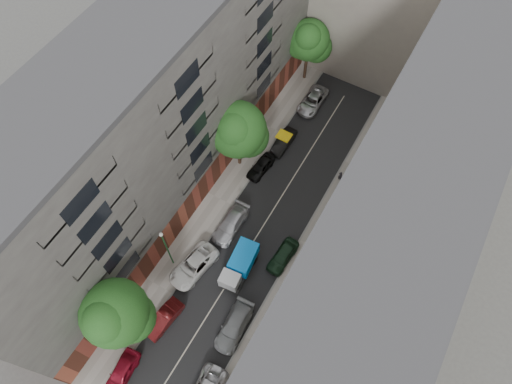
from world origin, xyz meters
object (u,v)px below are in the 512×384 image
Objects in this scene: car_left_0 at (122,373)px; tree_mid at (238,132)px; car_left_4 at (261,167)px; tarp_truck at (240,265)px; car_right_2 at (283,256)px; car_left_5 at (284,141)px; car_left_6 at (313,101)px; tree_far at (309,42)px; car_left_3 at (231,224)px; tree_near at (116,315)px; lamp_post at (166,246)px; pedestrian at (340,176)px; car_left_1 at (164,319)px; car_right_1 at (234,326)px; car_left_2 at (194,266)px.

tree_mid is (-2.38, 23.89, 5.25)m from car_left_0.
tree_mid is (-2.38, -0.51, 5.29)m from car_left_4.
tarp_truck is 1.22× the size of car_left_0.
car_left_5 is at bearing 121.81° from car_right_2.
tree_far is (-2.71, 3.29, 5.21)m from car_left_6.
car_left_3 is 1.24× the size of car_left_5.
car_left_5 is 13.81m from car_right_2.
lamp_post is (-0.84, 7.38, -2.16)m from tree_near.
lamp_post is 4.59× the size of pedestrian.
car_left_0 is 5.62m from car_left_1.
lamp_post reaches higher than car_left_6.
tarp_truck is 1.01× the size of car_left_3.
car_left_3 is 1.01× the size of car_left_6.
tree_near is at bearing -87.52° from car_left_4.
tree_mid is (-1.11, 20.65, -0.54)m from tree_near.
lamp_post reaches higher than car_right_2.
car_left_3 is 1.30× the size of car_left_4.
car_left_3 is at bearing 119.25° from car_right_1.
car_left_4 is 0.94× the size of car_right_2.
car_right_2 is at bearing 38.30° from tarp_truck.
tree_near is 1.11× the size of tree_far.
car_left_2 is 1.07× the size of car_right_1.
tree_far is at bearing 89.59° from lamp_post.
car_left_1 is at bearing -160.14° from car_right_1.
pedestrian is (7.30, -8.12, 0.20)m from car_left_6.
car_left_2 is 1.30× the size of car_right_2.
car_right_2 is 24.75m from tree_far.
car_left_5 is at bearing 102.11° from car_right_1.
car_left_1 is 0.44× the size of tree_near.
tree_near is (-1.74, -2.36, 5.81)m from car_left_1.
car_left_6 is 0.99× the size of car_right_1.
car_left_0 is 0.83× the size of car_left_6.
tarp_truck reaches higher than car_right_1.
car_left_1 is 1.02× the size of car_left_5.
pedestrian is (1.08, 11.08, 0.19)m from car_right_2.
pedestrian is (10.01, -11.42, -5.01)m from tree_far.
car_right_1 is at bearing -78.03° from car_left_6.
car_left_5 is at bearing 97.03° from car_left_2.
car_left_6 is 1.21× the size of car_right_2.
tree_mid reaches higher than tree_far.
car_left_0 is 35.61m from car_left_6.
car_right_2 is 11.40m from lamp_post.
car_right_1 is at bearing -60.78° from tree_mid.
car_left_4 is (0.00, 13.20, -0.09)m from car_left_2.
tree_mid is (-2.38, 12.69, 5.21)m from car_left_2.
pedestrian is at bearing 81.14° from car_right_1.
tarp_truck is 5.75m from car_right_1.
car_left_5 is 11.80m from tree_far.
lamp_post is (-2.11, 10.62, 3.63)m from car_left_0.
tree_mid reaches higher than car_left_3.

